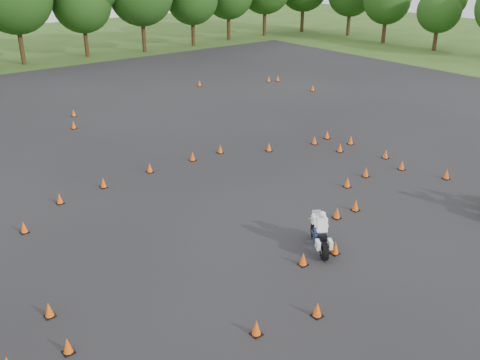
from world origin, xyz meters
name	(u,v)px	position (x,y,z in m)	size (l,w,h in m)	color
ground	(308,244)	(0.00, 0.00, 0.00)	(140.00, 140.00, 0.00)	#2D5119
asphalt_pad	(212,191)	(0.00, 6.00, 0.01)	(62.00, 62.00, 0.00)	black
treeline	(9,21)	(0.53, 35.17, 4.59)	(87.12, 32.15, 10.63)	#1C3F12
traffic_cones	(216,190)	(-0.10, 5.57, 0.23)	(36.55, 33.61, 0.45)	#FE570A
rider_white	(320,229)	(0.09, -0.48, 0.80)	(2.05, 0.63, 1.59)	white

